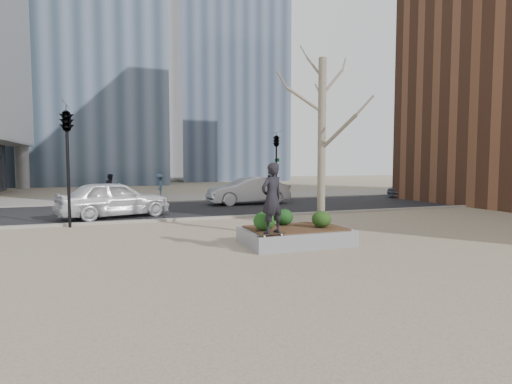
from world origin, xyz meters
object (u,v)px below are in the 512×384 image
object	(u,v)px
skateboard	(272,235)
police_car	(114,199)
skateboarder	(272,198)
planter	(295,236)

from	to	relation	value
skateboard	police_car	distance (m)	9.53
skateboarder	police_car	bearing A→B (deg)	-86.94
skateboard	police_car	world-z (taller)	police_car
planter	police_car	xyz separation A→B (m)	(-4.93, 7.84, 0.59)
planter	police_car	size ratio (longest dim) A/B	0.64
skateboarder	police_car	xyz separation A→B (m)	(-3.83, 8.72, -0.63)
planter	skateboarder	bearing A→B (deg)	-141.34
planter	police_car	bearing A→B (deg)	122.17
skateboarder	police_car	size ratio (longest dim) A/B	0.39
planter	skateboarder	size ratio (longest dim) A/B	1.63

